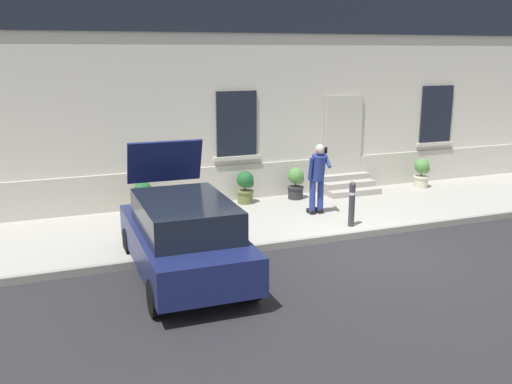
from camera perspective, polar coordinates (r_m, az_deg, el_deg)
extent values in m
plane|color=#232326|center=(12.04, 11.50, -5.98)|extent=(80.00, 80.00, 0.00)
cube|color=#99968E|center=(14.32, 5.47, -2.22)|extent=(24.00, 3.60, 0.15)
cube|color=gray|center=(12.77, 9.24, -4.37)|extent=(24.00, 0.12, 0.15)
cube|color=beige|center=(16.03, 1.65, 12.88)|extent=(24.00, 1.40, 7.50)
cube|color=#BCB7A8|center=(15.76, 2.60, 1.11)|extent=(24.00, 0.08, 1.10)
cube|color=maroon|center=(16.39, 8.71, 5.48)|extent=(1.00, 0.08, 2.10)
cube|color=#BCB7A8|center=(16.37, 8.75, 5.64)|extent=(1.16, 0.06, 2.24)
cube|color=black|center=(14.98, -1.96, 6.86)|extent=(1.10, 0.06, 1.70)
cube|color=#BCB7A8|center=(15.09, -1.89, 3.45)|extent=(1.30, 0.12, 0.10)
cube|color=black|center=(18.14, 17.64, 7.45)|extent=(1.10, 0.06, 1.70)
cube|color=#BCB7A8|center=(18.23, 17.49, 4.63)|extent=(1.30, 0.12, 0.10)
cube|color=black|center=(15.40, 2.81, 18.22)|extent=(16.80, 0.06, 1.40)
cube|color=#9E998E|center=(16.02, 9.89, -0.05)|extent=(1.55, 0.32, 0.16)
cube|color=#9E998E|center=(16.27, 9.32, 0.48)|extent=(1.55, 0.32, 0.32)
cube|color=#9E998E|center=(16.52, 8.77, 0.99)|extent=(1.55, 0.32, 0.48)
cube|color=#161E4C|center=(10.48, -7.24, -5.26)|extent=(1.82, 4.03, 0.64)
cube|color=black|center=(10.16, -7.15, -2.33)|extent=(1.58, 2.43, 0.56)
cube|color=black|center=(12.42, -9.38, -3.32)|extent=(1.66, 0.13, 0.20)
cube|color=yellow|center=(12.37, -9.41, -2.53)|extent=(0.52, 0.03, 0.12)
cube|color=#B21414|center=(12.18, -12.94, -1.68)|extent=(0.16, 0.04, 0.18)
cube|color=#B21414|center=(12.45, -6.05, -1.06)|extent=(0.16, 0.04, 0.18)
cube|color=#161E4C|center=(11.52, -9.13, 3.04)|extent=(1.49, 0.39, 0.87)
cylinder|color=black|center=(9.17, -10.02, -10.39)|extent=(0.21, 0.60, 0.60)
cylinder|color=black|center=(9.55, -0.49, -9.17)|extent=(0.21, 0.60, 0.60)
cylinder|color=black|center=(11.76, -12.58, -4.99)|extent=(0.21, 0.60, 0.60)
cylinder|color=black|center=(12.05, -5.06, -4.23)|extent=(0.21, 0.60, 0.60)
cylinder|color=#333338|center=(13.10, 9.58, -1.40)|extent=(0.14, 0.14, 0.95)
sphere|color=#333338|center=(12.98, 9.66, 0.71)|extent=(0.15, 0.15, 0.15)
cylinder|color=silver|center=(13.03, 9.63, -0.15)|extent=(0.15, 0.15, 0.06)
cylinder|color=navy|center=(13.96, 5.68, -0.42)|extent=(0.15, 0.15, 0.82)
cube|color=black|center=(14.11, 5.53, -1.94)|extent=(0.12, 0.28, 0.10)
cylinder|color=navy|center=(14.06, 6.48, -0.34)|extent=(0.15, 0.15, 0.82)
cube|color=black|center=(14.21, 6.32, -1.85)|extent=(0.12, 0.28, 0.10)
cylinder|color=navy|center=(13.81, 6.24, 2.46)|extent=(0.34, 0.43, 0.66)
sphere|color=tan|center=(13.67, 6.43, 4.23)|extent=(0.22, 0.22, 0.22)
sphere|color=silver|center=(13.66, 6.43, 4.35)|extent=(0.21, 0.21, 0.21)
cylinder|color=navy|center=(13.68, 5.50, 2.31)|extent=(0.09, 0.17, 0.57)
cylinder|color=navy|center=(13.83, 7.07, 3.32)|extent=(0.09, 0.42, 0.41)
cube|color=black|center=(13.72, 7.02, 4.17)|extent=(0.07, 0.02, 0.15)
cylinder|color=#B25B38|center=(14.08, -11.19, -1.67)|extent=(0.40, 0.40, 0.34)
cylinder|color=#B25B38|center=(14.05, -11.22, -1.12)|extent=(0.44, 0.44, 0.05)
cylinder|color=#47331E|center=(14.01, -11.25, -0.53)|extent=(0.04, 0.04, 0.24)
sphere|color=#1E5628|center=(13.97, -11.28, 0.18)|extent=(0.44, 0.44, 0.44)
sphere|color=#1E5628|center=(13.96, -10.82, -0.22)|extent=(0.24, 0.24, 0.24)
cylinder|color=#606B38|center=(14.96, -1.09, -0.48)|extent=(0.40, 0.40, 0.34)
cylinder|color=#606B38|center=(14.93, -1.09, 0.04)|extent=(0.44, 0.44, 0.05)
cylinder|color=#47331E|center=(14.89, -1.10, 0.60)|extent=(0.04, 0.04, 0.24)
sphere|color=#1E5628|center=(14.85, -1.10, 1.27)|extent=(0.44, 0.44, 0.44)
sphere|color=#1E5628|center=(14.86, -0.67, 0.89)|extent=(0.24, 0.24, 0.24)
cylinder|color=#2D2D30|center=(15.45, 3.98, -0.05)|extent=(0.40, 0.40, 0.34)
cylinder|color=#2D2D30|center=(15.42, 3.99, 0.46)|extent=(0.44, 0.44, 0.05)
cylinder|color=#47331E|center=(15.38, 4.00, 1.00)|extent=(0.04, 0.04, 0.24)
sphere|color=#4C843D|center=(15.34, 4.01, 1.65)|extent=(0.44, 0.44, 0.44)
sphere|color=#4C843D|center=(15.36, 4.42, 1.28)|extent=(0.24, 0.24, 0.24)
cylinder|color=beige|center=(17.37, 16.19, 0.99)|extent=(0.40, 0.40, 0.34)
cylinder|color=beige|center=(17.34, 16.22, 1.44)|extent=(0.44, 0.44, 0.05)
cylinder|color=#47331E|center=(17.31, 16.26, 1.93)|extent=(0.04, 0.04, 0.24)
sphere|color=#4C843D|center=(17.28, 16.30, 2.51)|extent=(0.44, 0.44, 0.44)
sphere|color=#4C843D|center=(17.32, 16.64, 2.18)|extent=(0.24, 0.24, 0.24)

